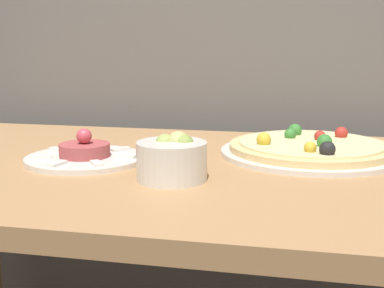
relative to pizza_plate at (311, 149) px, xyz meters
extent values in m
cube|color=#AD7F51|center=(-0.25, -0.13, -0.03)|extent=(1.39, 0.76, 0.03)
cylinder|color=silver|center=(0.00, 0.00, -0.01)|extent=(0.37, 0.37, 0.01)
cylinder|color=#E5C17F|center=(0.00, 0.00, 0.00)|extent=(0.33, 0.33, 0.01)
cylinder|color=beige|center=(0.00, 0.00, 0.01)|extent=(0.29, 0.29, 0.00)
sphere|color=gold|center=(-0.09, -0.04, 0.02)|extent=(0.03, 0.03, 0.03)
sphere|color=#B22D23|center=(0.02, 0.03, 0.02)|extent=(0.02, 0.02, 0.02)
sphere|color=#387F33|center=(-0.03, 0.08, 0.02)|extent=(0.03, 0.03, 0.03)
sphere|color=#B22D23|center=(0.06, 0.07, 0.02)|extent=(0.03, 0.03, 0.03)
sphere|color=black|center=(0.03, -0.11, 0.02)|extent=(0.03, 0.03, 0.03)
sphere|color=#387F33|center=(0.03, -0.04, 0.02)|extent=(0.03, 0.03, 0.03)
sphere|color=gold|center=(0.00, -0.10, 0.02)|extent=(0.02, 0.02, 0.02)
sphere|color=#387F33|center=(-0.04, 0.04, 0.02)|extent=(0.03, 0.03, 0.03)
cylinder|color=silver|center=(-0.43, -0.15, -0.01)|extent=(0.23, 0.23, 0.01)
cylinder|color=#A84747|center=(-0.43, -0.15, 0.01)|extent=(0.10, 0.10, 0.03)
sphere|color=#DB4C5B|center=(-0.43, -0.15, 0.04)|extent=(0.03, 0.03, 0.03)
cube|color=white|center=(-0.35, -0.15, 0.00)|extent=(0.04, 0.02, 0.01)
cube|color=white|center=(-0.38, -0.08, 0.00)|extent=(0.04, 0.04, 0.01)
cube|color=white|center=(-0.45, -0.07, 0.00)|extent=(0.02, 0.04, 0.01)
cube|color=white|center=(-0.50, -0.11, 0.00)|extent=(0.04, 0.03, 0.01)
cube|color=white|center=(-0.50, -0.18, 0.00)|extent=(0.04, 0.03, 0.01)
cube|color=white|center=(-0.45, -0.23, 0.00)|extent=(0.02, 0.04, 0.01)
cube|color=white|center=(-0.38, -0.21, 0.00)|extent=(0.04, 0.04, 0.01)
cylinder|color=silver|center=(-0.23, -0.25, 0.02)|extent=(0.12, 0.12, 0.07)
sphere|color=#B7BC70|center=(-0.22, -0.23, 0.05)|extent=(0.04, 0.04, 0.04)
sphere|color=#8EA34C|center=(-0.21, -0.24, 0.05)|extent=(0.03, 0.03, 0.03)
sphere|color=#A3B25B|center=(-0.24, -0.24, 0.05)|extent=(0.03, 0.03, 0.03)
camera|label=1|loc=(-0.01, -1.10, 0.22)|focal=50.00mm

